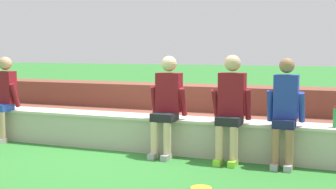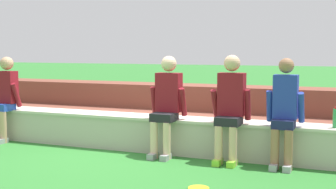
{
  "view_description": "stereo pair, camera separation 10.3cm",
  "coord_description": "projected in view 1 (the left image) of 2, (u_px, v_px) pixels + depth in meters",
  "views": [
    {
      "loc": [
        3.1,
        -6.24,
        1.55
      ],
      "look_at": [
        0.51,
        0.24,
        0.88
      ],
      "focal_mm": 49.65,
      "sensor_mm": 36.0,
      "label": 1
    },
    {
      "loc": [
        3.2,
        -6.2,
        1.55
      ],
      "look_at": [
        0.51,
        0.24,
        0.88
      ],
      "focal_mm": 49.65,
      "sensor_mm": 36.0,
      "label": 2
    }
  ],
  "objects": [
    {
      "name": "person_left_of_center",
      "position": [
        167.0,
        102.0,
        6.77
      ],
      "size": [
        0.54,
        0.58,
        1.46
      ],
      "color": "beige",
      "rests_on": "ground"
    },
    {
      "name": "person_far_left",
      "position": [
        4.0,
        96.0,
        7.84
      ],
      "size": [
        0.49,
        0.49,
        1.44
      ],
      "color": "tan",
      "rests_on": "ground"
    },
    {
      "name": "water_bottle_near_left",
      "position": [
        336.0,
        118.0,
        6.1
      ],
      "size": [
        0.08,
        0.08,
        0.27
      ],
      "color": "green",
      "rests_on": "stone_seating_wall"
    },
    {
      "name": "stone_seating_wall",
      "position": [
        138.0,
        131.0,
        7.26
      ],
      "size": [
        8.39,
        0.53,
        0.54
      ],
      "color": "#B7AF9E",
      "rests_on": "ground"
    },
    {
      "name": "brick_bleachers",
      "position": [
        171.0,
        114.0,
        8.58
      ],
      "size": [
        11.67,
        1.51,
        0.9
      ],
      "color": "brown",
      "rests_on": "ground"
    },
    {
      "name": "person_right_of_center",
      "position": [
        285.0,
        109.0,
        6.13
      ],
      "size": [
        0.49,
        0.49,
        1.45
      ],
      "color": "#996B4C",
      "rests_on": "ground"
    },
    {
      "name": "ground_plane",
      "position": [
        131.0,
        152.0,
        7.06
      ],
      "size": [
        80.0,
        80.0,
        0.0
      ],
      "primitive_type": "plane",
      "color": "#2D752D"
    },
    {
      "name": "person_center",
      "position": [
        231.0,
        104.0,
        6.39
      ],
      "size": [
        0.54,
        0.54,
        1.48
      ],
      "color": "#DBAD89",
      "rests_on": "ground"
    },
    {
      "name": "frisbee",
      "position": [
        201.0,
        188.0,
        5.19
      ],
      "size": [
        0.24,
        0.24,
        0.02
      ],
      "primitive_type": "cylinder",
      "color": "yellow",
      "rests_on": "ground"
    }
  ]
}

